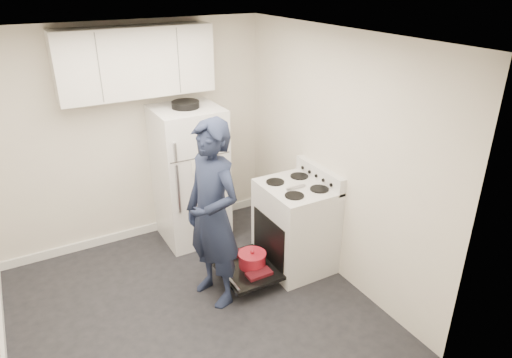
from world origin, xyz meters
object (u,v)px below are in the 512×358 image
refrigerator (190,175)px  person (213,215)px  open_oven_door (248,264)px  electric_range (294,227)px

refrigerator → person: (-0.24, -1.17, 0.10)m
refrigerator → person: size_ratio=0.92×
open_oven_door → person: bearing=-169.9°
open_oven_door → refrigerator: refrigerator is taller
electric_range → open_oven_door: size_ratio=1.57×
open_oven_door → refrigerator: bearing=98.6°
electric_range → person: size_ratio=0.60×
electric_range → refrigerator: refrigerator is taller
open_oven_door → electric_range: bearing=0.3°
open_oven_door → person: size_ratio=0.38×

